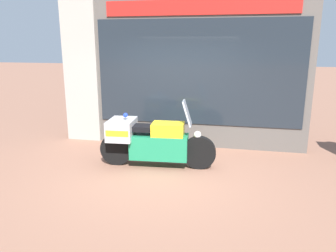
{
  "coord_description": "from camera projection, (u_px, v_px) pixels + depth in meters",
  "views": [
    {
      "loc": [
        1.29,
        -5.49,
        2.37
      ],
      "look_at": [
        -0.08,
        0.89,
        0.7
      ],
      "focal_mm": 35.0,
      "sensor_mm": 36.0,
      "label": 1
    }
  ],
  "objects": [
    {
      "name": "shop_building",
      "position": [
        165.0,
        73.0,
        7.61
      ],
      "size": [
        5.68,
        0.55,
        3.32
      ],
      "color": "#56514C",
      "rests_on": "ground"
    },
    {
      "name": "window_display",
      "position": [
        196.0,
        125.0,
        7.79
      ],
      "size": [
        4.38,
        0.3,
        1.91
      ],
      "color": "slate",
      "rests_on": "ground"
    },
    {
      "name": "ground_plane",
      "position": [
        162.0,
        174.0,
        6.05
      ],
      "size": [
        60.0,
        60.0,
        0.0
      ],
      "primitive_type": "plane",
      "color": "#8E604C"
    },
    {
      "name": "paramedic_motorcycle",
      "position": [
        150.0,
        140.0,
        6.35
      ],
      "size": [
        2.28,
        0.72,
        1.33
      ],
      "rotation": [
        0.0,
        0.0,
        0.08
      ],
      "color": "black",
      "rests_on": "ground"
    }
  ]
}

